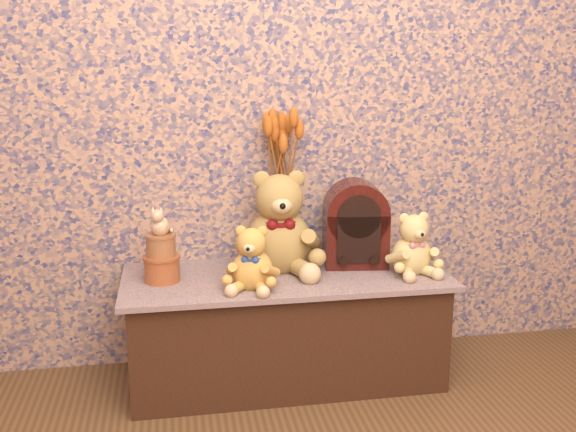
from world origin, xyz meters
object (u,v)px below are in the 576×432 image
teddy_medium (252,254)px  teddy_small (412,240)px  biscuit_tin_lower (162,269)px  cathedral_radio (356,223)px  ceramic_vase (282,235)px  cat_figurine (160,220)px  teddy_large (279,217)px

teddy_medium → teddy_small: teddy_small is taller
biscuit_tin_lower → teddy_medium: bearing=-21.4°
teddy_medium → biscuit_tin_lower: size_ratio=1.89×
teddy_small → cathedral_radio: 0.24m
ceramic_vase → cat_figurine: size_ratio=1.95×
teddy_medium → teddy_small: size_ratio=0.96×
teddy_large → cat_figurine: (-0.45, -0.07, 0.02)m
teddy_medium → ceramic_vase: (0.16, 0.29, -0.01)m
teddy_medium → biscuit_tin_lower: (-0.32, 0.13, -0.08)m
cat_figurine → ceramic_vase: bearing=35.3°
teddy_small → cathedral_radio: (-0.18, 0.14, 0.04)m
teddy_large → teddy_medium: bearing=-120.8°
teddy_large → ceramic_vase: teddy_large is taller
teddy_large → cat_figurine: size_ratio=3.76×
ceramic_vase → cat_figurine: bearing=-160.7°
cathedral_radio → biscuit_tin_lower: cathedral_radio is taller
teddy_medium → cat_figurine: 0.36m
teddy_large → teddy_small: size_ratio=1.64×
teddy_small → biscuit_tin_lower: size_ratio=1.96×
ceramic_vase → biscuit_tin_lower: bearing=-160.7°
teddy_large → biscuit_tin_lower: teddy_large is taller
teddy_medium → cathedral_radio: (0.44, 0.20, 0.05)m
cat_figurine → cathedral_radio: bearing=21.8°
ceramic_vase → cathedral_radio: bearing=-17.5°
teddy_small → cat_figurine: size_ratio=2.29×
biscuit_tin_lower → cat_figurine: size_ratio=1.17×
teddy_small → biscuit_tin_lower: (-0.94, 0.06, -0.08)m
cathedral_radio → cat_figurine: cathedral_radio is taller
cat_figurine → teddy_medium: bearing=-5.4°
ceramic_vase → cat_figurine: (-0.48, -0.17, 0.12)m
teddy_large → teddy_medium: 0.25m
cathedral_radio → ceramic_vase: size_ratio=1.56×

